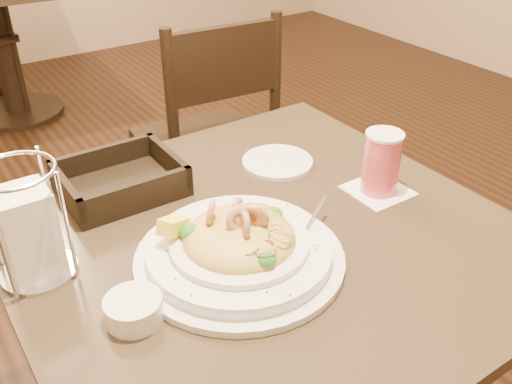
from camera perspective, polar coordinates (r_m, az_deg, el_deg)
main_table at (r=1.23m, az=0.54°, el=-13.03°), size 0.90×0.90×0.74m
dining_chair_near at (r=1.98m, az=-4.60°, el=5.54°), size 0.45×0.45×0.93m
pasta_bowl at (r=0.98m, az=-1.70°, el=-5.42°), size 0.40×0.37×0.12m
drink_glass at (r=1.19m, az=12.43°, el=2.82°), size 0.12×0.12×0.13m
bread_basket at (r=1.22m, az=-13.38°, el=0.97°), size 0.24×0.20×0.07m
napkin_caddy at (r=1.00m, az=-21.74°, el=-3.59°), size 0.13×0.13×0.20m
side_plate at (r=1.30m, az=2.15°, el=3.01°), size 0.19×0.19×0.01m
butter_ramekin at (r=0.91m, az=-12.13°, el=-11.42°), size 0.12×0.12×0.04m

